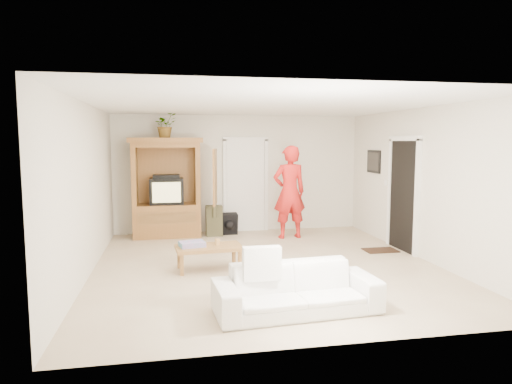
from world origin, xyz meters
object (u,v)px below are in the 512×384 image
coffee_table (209,249)px  sofa (297,289)px  armoire (168,194)px  man (289,192)px

coffee_table → sofa: bearing=-71.1°
armoire → coffee_table: size_ratio=1.96×
man → sofa: bearing=71.2°
man → sofa: man is taller
sofa → armoire: bearing=103.4°
sofa → coffee_table: sofa is taller
armoire → man: bearing=-13.8°
sofa → man: bearing=72.2°
armoire → coffee_table: (0.64, -2.72, -0.57)m
armoire → man: 2.58m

